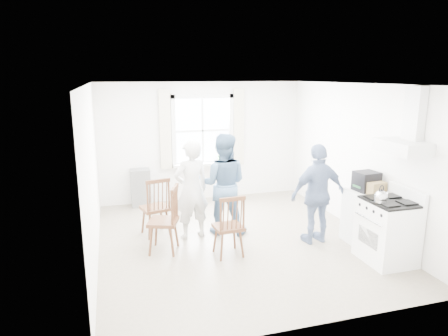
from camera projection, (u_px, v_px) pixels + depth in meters
room_shell at (237, 166)px, 6.48m from camera, size 4.62×5.12×2.64m
window_assembly at (203, 135)px, 8.73m from camera, size 1.88×0.24×1.70m
range_hood at (406, 135)px, 5.64m from camera, size 0.45×0.76×0.94m
shelf_unit at (141, 188)px, 8.48m from camera, size 0.40×0.30×0.80m
gas_stove at (387, 231)px, 5.92m from camera, size 0.68×0.76×1.12m
kettle at (381, 197)px, 5.67m from camera, size 0.19×0.19×0.27m
low_cabinet at (363, 217)px, 6.60m from camera, size 0.50×0.55×0.90m
stereo_stack at (366, 181)px, 6.46m from camera, size 0.38×0.35×0.32m
cardboard_box at (375, 188)px, 6.31m from camera, size 0.33×0.26×0.19m
windsor_chair_a at (157, 201)px, 6.80m from camera, size 0.54×0.53×1.05m
windsor_chair_b at (231, 220)px, 6.00m from camera, size 0.45×0.44×1.00m
windsor_chair_c at (170, 212)px, 6.21m from camera, size 0.57×0.58×1.08m
person_left at (191, 190)px, 6.72m from camera, size 0.74×0.74×1.70m
person_mid at (223, 184)px, 6.94m from camera, size 1.12×1.12×1.77m
person_right at (318, 194)px, 6.53m from camera, size 1.06×1.06×1.67m
potted_plant at (221, 155)px, 8.86m from camera, size 0.21×0.21×0.30m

